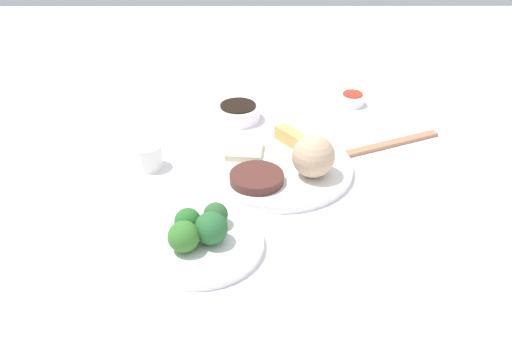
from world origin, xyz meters
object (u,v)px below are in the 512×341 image
at_px(broccoli_plate, 200,244).
at_px(chopsticks_pair, 392,144).
at_px(soy_sauce_bowl, 238,113).
at_px(teacup, 148,156).
at_px(main_plate, 277,167).
at_px(sauce_ramekin_sweet_and_sour, 352,100).

xyz_separation_m(broccoli_plate, chopsticks_pair, (-0.34, 0.38, -0.00)).
distance_m(soy_sauce_bowl, teacup, 0.27).
distance_m(main_plate, teacup, 0.26).
relative_size(sauce_ramekin_sweet_and_sour, chopsticks_pair, 0.25).
xyz_separation_m(broccoli_plate, soy_sauce_bowl, (-0.46, 0.05, 0.01)).
height_order(soy_sauce_bowl, sauce_ramekin_sweet_and_sour, soy_sauce_bowl).
xyz_separation_m(main_plate, teacup, (-0.01, -0.26, 0.02)).
bearing_deg(broccoli_plate, soy_sauce_bowl, 173.72).
height_order(broccoli_plate, teacup, teacup).
relative_size(main_plate, soy_sauce_bowl, 2.97).
relative_size(broccoli_plate, sauce_ramekin_sweet_and_sour, 3.64).
bearing_deg(teacup, soy_sauce_bowl, 140.20).
distance_m(soy_sauce_bowl, chopsticks_pair, 0.35).
height_order(main_plate, broccoli_plate, main_plate).
bearing_deg(teacup, chopsticks_pair, 99.84).
distance_m(broccoli_plate, chopsticks_pair, 0.51).
height_order(main_plate, soy_sauce_bowl, soy_sauce_bowl).
distance_m(sauce_ramekin_sweet_and_sour, teacup, 0.53).
height_order(teacup, chopsticks_pair, teacup).
distance_m(main_plate, soy_sauce_bowl, 0.24).
bearing_deg(teacup, sauce_ramekin_sweet_and_sour, 122.61).
bearing_deg(sauce_ramekin_sweet_and_sour, teacup, -57.39).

